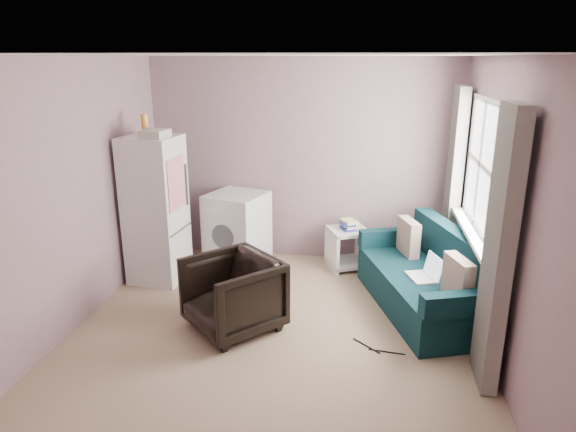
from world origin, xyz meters
name	(u,v)px	position (x,y,z in m)	size (l,w,h in m)	color
room	(274,208)	(0.02, 0.01, 1.25)	(3.84, 4.24, 2.54)	#9B8065
armchair	(233,291)	(-0.40, 0.12, 0.39)	(0.76, 0.71, 0.78)	black
fridge	(156,209)	(-1.54, 1.13, 0.85)	(0.64, 0.62, 1.90)	silver
washing_machine	(237,228)	(-0.75, 1.71, 0.47)	(0.80, 0.80, 0.90)	silver
side_table	(348,245)	(0.61, 1.79, 0.29)	(0.58, 0.58, 0.61)	silver
sofa	(429,282)	(1.47, 0.82, 0.30)	(1.37, 2.00, 0.82)	#0B2C33
window_dressing	(472,210)	(1.78, 0.70, 1.11)	(0.17, 2.62, 2.18)	white
floor_cables	(376,349)	(0.94, -0.06, 0.01)	(0.46, 0.22, 0.01)	black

